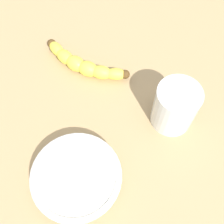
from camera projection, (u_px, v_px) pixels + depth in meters
wooden_tabletop at (110, 81)px, 67.69cm from camera, size 120.00×120.00×3.00cm
banana at (83, 64)px, 65.95cm from camera, size 19.18×14.18×3.66cm
smoothie_glass at (175, 108)px, 56.79cm from camera, size 8.93×8.93×10.44cm
ceramic_bowl at (76, 177)px, 52.66cm from camera, size 17.44×17.44×3.61cm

